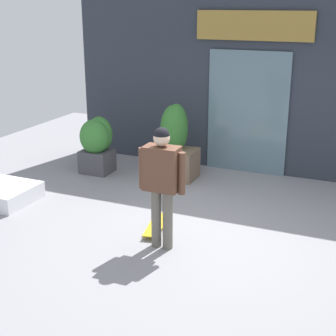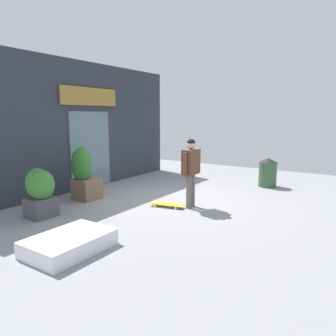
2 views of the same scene
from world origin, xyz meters
The scene contains 6 objects.
ground_plane centered at (0.00, 0.00, 0.00)m, with size 12.00×12.00×0.00m, color gray.
building_facade centered at (0.00, 2.99, 1.80)m, with size 7.06×0.31×3.63m.
skateboarder centered at (-0.23, -0.61, 0.98)m, with size 0.63×0.27×1.61m.
skateboard centered at (-0.53, -0.15, 0.06)m, with size 0.37×0.83×0.08m.
planter_box_left centered at (-1.12, 2.00, 0.70)m, with size 0.66×0.57×1.36m.
planter_box_right centered at (-2.59, 1.69, 0.58)m, with size 0.56×0.63×1.04m.
Camera 1 is at (2.20, -6.01, 3.05)m, focal length 53.74 mm.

